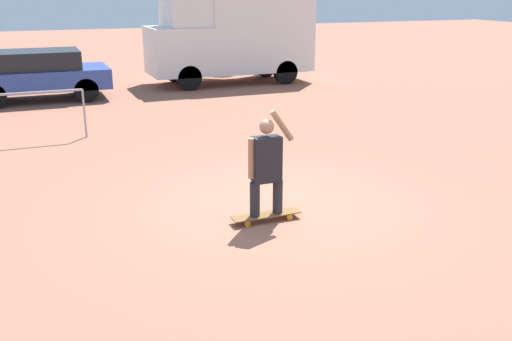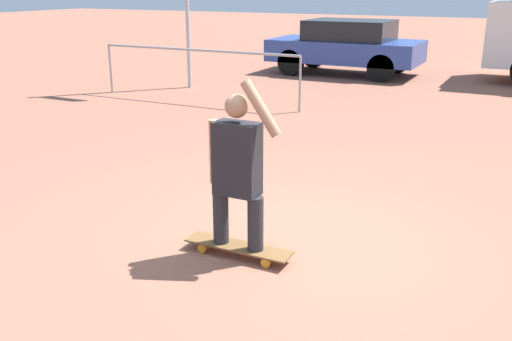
{
  "view_description": "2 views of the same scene",
  "coord_description": "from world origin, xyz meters",
  "px_view_note": "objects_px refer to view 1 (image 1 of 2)",
  "views": [
    {
      "loc": [
        -3.26,
        -7.34,
        3.14
      ],
      "look_at": [
        -0.43,
        -0.34,
        0.71
      ],
      "focal_mm": 40.0,
      "sensor_mm": 36.0,
      "label": 1
    },
    {
      "loc": [
        1.88,
        -4.56,
        2.32
      ],
      "look_at": [
        -0.34,
        -0.14,
        0.7
      ],
      "focal_mm": 40.0,
      "sensor_mm": 36.0,
      "label": 2
    }
  ],
  "objects_px": {
    "skateboard": "(266,215)",
    "parked_car_blue": "(39,74)",
    "camper_van": "(233,33)",
    "person_skateboarder": "(266,163)"
  },
  "relations": [
    {
      "from": "skateboard",
      "to": "parked_car_blue",
      "type": "height_order",
      "value": "parked_car_blue"
    },
    {
      "from": "skateboard",
      "to": "person_skateboarder",
      "type": "height_order",
      "value": "person_skateboarder"
    },
    {
      "from": "person_skateboarder",
      "to": "camper_van",
      "type": "xyz_separation_m",
      "value": [
        3.72,
        11.67,
        0.83
      ]
    },
    {
      "from": "skateboard",
      "to": "parked_car_blue",
      "type": "xyz_separation_m",
      "value": [
        -2.55,
        10.8,
        0.68
      ]
    },
    {
      "from": "camper_van",
      "to": "parked_car_blue",
      "type": "relative_size",
      "value": 1.39
    },
    {
      "from": "skateboard",
      "to": "camper_van",
      "type": "distance_m",
      "value": 12.35
    },
    {
      "from": "skateboard",
      "to": "person_skateboarder",
      "type": "relative_size",
      "value": 0.67
    },
    {
      "from": "skateboard",
      "to": "parked_car_blue",
      "type": "relative_size",
      "value": 0.25
    },
    {
      "from": "camper_van",
      "to": "skateboard",
      "type": "bearing_deg",
      "value": -107.68
    },
    {
      "from": "person_skateboarder",
      "to": "camper_van",
      "type": "bearing_deg",
      "value": 72.32
    }
  ]
}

